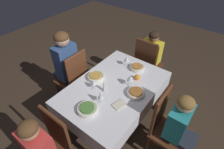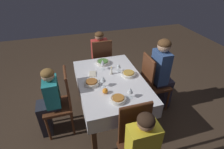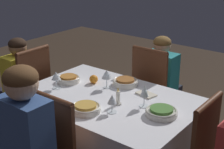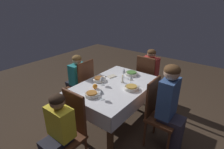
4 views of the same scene
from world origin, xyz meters
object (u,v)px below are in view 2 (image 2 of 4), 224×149
(bowl_north, at_px, (129,74))
(bowl_west, at_px, (103,62))
(wine_glass_south, at_px, (103,79))
(dining_table, at_px, (111,85))
(person_child_teal, at_px, (49,100))
(person_child_red, at_px, (99,55))
(napkin_red_folded, at_px, (93,74))
(chair_west, at_px, (101,61))
(wine_glass_west, at_px, (103,63))
(bowl_east, at_px, (118,99))
(chair_north, at_px, (152,81))
(candle_centerpiece, at_px, (111,71))
(chair_east, at_px, (137,143))
(person_adult_denim, at_px, (162,71))
(wine_glass_north, at_px, (119,66))
(chair_south, at_px, (62,100))
(wine_glass_east, at_px, (130,91))
(orange_fruit, at_px, (105,91))
(bowl_south, at_px, (92,83))

(bowl_north, xyz_separation_m, bowl_west, (-0.44, -0.27, -0.00))
(bowl_west, relative_size, wine_glass_south, 1.42)
(dining_table, relative_size, person_child_teal, 1.27)
(person_child_red, distance_m, napkin_red_folded, 0.94)
(chair_west, distance_m, wine_glass_west, 0.71)
(bowl_east, bearing_deg, chair_north, 124.10)
(person_child_teal, height_order, wine_glass_west, person_child_teal)
(bowl_north, height_order, candle_centerpiece, candle_centerpiece)
(bowl_west, bearing_deg, chair_east, 0.80)
(chair_west, bearing_deg, dining_table, 84.97)
(wine_glass_west, bearing_deg, bowl_east, 0.12)
(person_adult_denim, relative_size, candle_centerpiece, 9.59)
(bowl_west, relative_size, candle_centerpiece, 1.70)
(wine_glass_north, xyz_separation_m, wine_glass_west, (-0.12, -0.21, 0.02))
(chair_west, relative_size, chair_east, 1.00)
(bowl_east, bearing_deg, candle_centerpiece, 171.50)
(wine_glass_south, bearing_deg, chair_west, 168.04)
(chair_south, relative_size, person_adult_denim, 0.80)
(bowl_west, distance_m, napkin_red_folded, 0.35)
(wine_glass_north, bearing_deg, person_adult_denim, 79.49)
(chair_south, height_order, wine_glass_east, chair_south)
(person_adult_denim, bearing_deg, chair_north, 90.00)
(wine_glass_south, distance_m, bowl_east, 0.35)
(wine_glass_east, bearing_deg, person_child_teal, -113.37)
(chair_south, xyz_separation_m, wine_glass_north, (-0.18, 0.87, 0.30))
(person_child_red, distance_m, wine_glass_east, 1.53)
(chair_north, relative_size, bowl_east, 5.20)
(bowl_west, bearing_deg, wine_glass_south, -13.90)
(chair_west, relative_size, wine_glass_east, 6.94)
(dining_table, xyz_separation_m, wine_glass_east, (0.43, 0.12, 0.19))
(candle_centerpiece, bearing_deg, person_child_teal, -81.16)
(wine_glass_east, distance_m, orange_fruit, 0.32)
(wine_glass_south, bearing_deg, person_adult_denim, 99.82)
(chair_south, bearing_deg, orange_fruit, 64.68)
(bowl_west, bearing_deg, wine_glass_north, 29.53)
(person_child_red, height_order, bowl_south, person_child_red)
(person_child_teal, bearing_deg, chair_west, 134.46)
(dining_table, xyz_separation_m, person_child_teal, (0.01, -0.86, -0.07))
(person_child_red, bearing_deg, bowl_south, 72.27)
(chair_north, bearing_deg, bowl_north, 92.82)
(chair_east, relative_size, bowl_west, 4.52)
(dining_table, height_order, orange_fruit, orange_fruit)
(chair_south, bearing_deg, bowl_west, 123.99)
(person_child_teal, distance_m, bowl_north, 1.16)
(person_child_teal, bearing_deg, person_child_red, 139.06)
(napkin_red_folded, bearing_deg, bowl_south, -13.92)
(chair_west, relative_size, chair_south, 1.00)
(candle_centerpiece, bearing_deg, bowl_north, 65.37)
(napkin_red_folded, bearing_deg, bowl_north, 70.38)
(chair_south, relative_size, wine_glass_south, 6.44)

